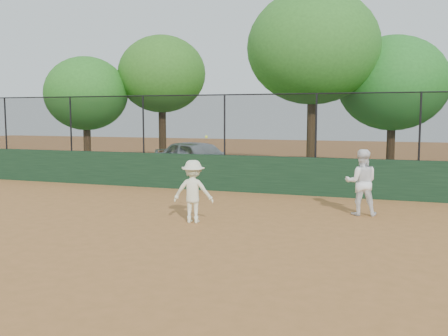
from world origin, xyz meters
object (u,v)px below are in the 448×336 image
(parked_car, at_px, (198,159))
(player_main, at_px, (193,191))
(tree_0, at_px, (86,94))
(tree_1, at_px, (162,74))
(tree_2, at_px, (313,47))
(tree_3, at_px, (393,83))
(player_second, at_px, (361,182))

(parked_car, height_order, player_main, player_main)
(tree_0, distance_m, tree_1, 3.70)
(tree_2, bearing_deg, tree_1, 169.62)
(player_main, relative_size, tree_2, 0.27)
(player_main, xyz_separation_m, tree_0, (-9.53, 9.67, 2.78))
(tree_3, bearing_deg, parked_car, -151.35)
(player_main, bearing_deg, tree_2, 83.51)
(player_second, xyz_separation_m, tree_0, (-13.20, 7.46, 2.68))
(tree_1, bearing_deg, player_second, -42.21)
(player_second, distance_m, tree_2, 9.23)
(tree_0, relative_size, tree_2, 0.70)
(player_second, bearing_deg, tree_3, -101.75)
(player_main, height_order, tree_1, tree_1)
(parked_car, xyz_separation_m, tree_2, (4.11, 2.25, 4.48))
(tree_2, relative_size, tree_3, 1.30)
(player_second, distance_m, player_main, 4.28)
(player_main, distance_m, tree_2, 10.94)
(parked_car, xyz_separation_m, player_second, (6.65, -5.45, 0.07))
(player_main, height_order, tree_2, tree_2)
(player_main, xyz_separation_m, tree_3, (4.24, 11.61, 3.10))
(parked_car, height_order, tree_1, tree_1)
(player_second, height_order, tree_2, tree_2)
(tree_0, distance_m, tree_2, 10.80)
(parked_car, xyz_separation_m, tree_1, (-3.34, 3.61, 3.69))
(player_second, relative_size, tree_1, 0.26)
(tree_3, bearing_deg, tree_0, -172.00)
(player_main, height_order, tree_0, tree_0)
(parked_car, xyz_separation_m, tree_0, (-6.55, 2.01, 2.75))
(parked_car, relative_size, tree_0, 0.85)
(parked_car, height_order, player_second, player_second)
(player_second, bearing_deg, tree_2, -80.03)
(tree_1, height_order, tree_3, tree_1)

